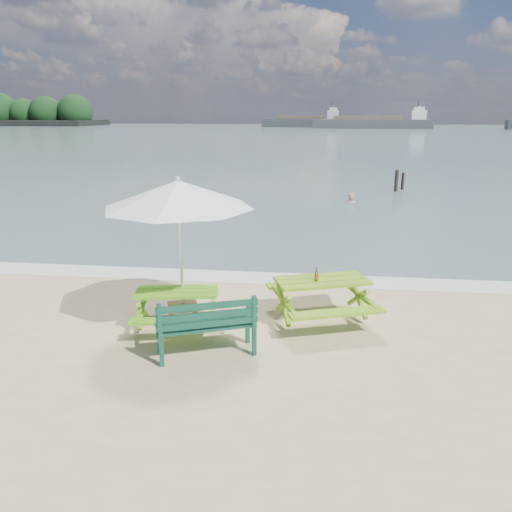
# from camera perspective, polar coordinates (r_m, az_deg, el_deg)

# --- Properties ---
(sea) EXTENTS (300.00, 300.00, 0.00)m
(sea) POSITION_cam_1_polar(r_m,az_deg,el_deg) (91.39, 6.44, 13.65)
(sea) COLOR slate
(sea) RESTS_ON ground
(foam_strip) EXTENTS (22.00, 0.90, 0.01)m
(foam_strip) POSITION_cam_1_polar(r_m,az_deg,el_deg) (11.59, 0.23, -2.52)
(foam_strip) COLOR silver
(foam_strip) RESTS_ON ground
(picnic_table_left) EXTENTS (1.67, 1.80, 0.68)m
(picnic_table_left) POSITION_cam_1_polar(r_m,az_deg,el_deg) (9.05, -8.96, -6.04)
(picnic_table_left) COLOR #66B51B
(picnic_table_left) RESTS_ON ground
(picnic_table_right) EXTENTS (2.18, 2.30, 0.79)m
(picnic_table_right) POSITION_cam_1_polar(r_m,az_deg,el_deg) (9.27, 7.47, -5.07)
(picnic_table_right) COLOR #6C9C17
(picnic_table_right) RESTS_ON ground
(park_bench) EXTENTS (1.63, 1.05, 0.96)m
(park_bench) POSITION_cam_1_polar(r_m,az_deg,el_deg) (8.02, -5.70, -9.15)
(park_bench) COLOR #0E3B2C
(park_bench) RESTS_ON ground
(side_table) EXTENTS (0.68, 0.68, 0.34)m
(side_table) POSITION_cam_1_polar(r_m,az_deg,el_deg) (9.26, -8.29, -6.47)
(side_table) COLOR brown
(side_table) RESTS_ON ground
(patio_umbrella) EXTENTS (3.42, 3.42, 2.60)m
(patio_umbrella) POSITION_cam_1_polar(r_m,az_deg,el_deg) (8.67, -8.87, 6.99)
(patio_umbrella) COLOR silver
(patio_umbrella) RESTS_ON ground
(beer_bottle) EXTENTS (0.07, 0.07, 0.25)m
(beer_bottle) POSITION_cam_1_polar(r_m,az_deg,el_deg) (9.00, 6.89, -2.34)
(beer_bottle) COLOR #965C15
(beer_bottle) RESTS_ON picnic_table_right
(swimmer) EXTENTS (0.64, 0.46, 1.66)m
(swimmer) POSITION_cam_1_polar(r_m,az_deg,el_deg) (22.09, 10.70, 4.99)
(swimmer) COLOR tan
(swimmer) RESTS_ON ground
(mooring_pilings) EXTENTS (0.56, 0.76, 1.24)m
(mooring_pilings) POSITION_cam_1_polar(r_m,az_deg,el_deg) (25.70, 16.01, 8.03)
(mooring_pilings) COLOR black
(mooring_pilings) RESTS_ON ground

